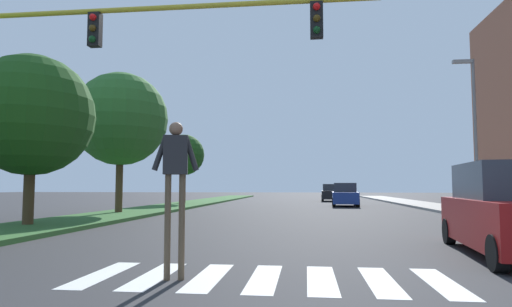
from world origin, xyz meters
The scene contains 13 objects.
ground_plane centered at (0.00, 30.00, 0.00)m, with size 140.00×140.00×0.00m, color #2D2D30.
crosswalk centered at (0.00, 6.53, 0.00)m, with size 5.85×2.20×0.01m.
median_strip centered at (-8.42, 28.00, 0.07)m, with size 3.47×64.00×0.15m, color #2D5B28.
tree_mid centered at (-8.90, 13.61, 3.95)m, with size 4.26×4.26×5.94m.
tree_far centered at (-8.82, 20.73, 4.91)m, with size 4.80×4.80×7.17m.
tree_distant centered at (-8.83, 32.41, 3.88)m, with size 3.20×3.20×5.36m.
sidewalk_right centered at (9.32, 28.00, 0.07)m, with size 3.00×64.00×0.15m, color #9E9991.
traffic_light_gantry centered at (-4.19, 8.89, 4.38)m, with size 9.41×0.30×6.00m.
street_lamp_right centered at (8.72, 21.36, 4.59)m, with size 1.02×0.24×7.50m.
pedestrian_performer centered at (-1.39, 6.25, 1.66)m, with size 0.75×0.32×2.49m.
suv_crossing centered at (4.96, 9.27, 0.93)m, with size 2.38×4.76×1.97m.
sedan_midblock centered at (3.48, 31.80, 0.79)m, with size 2.05×4.29×1.69m.
sedan_distant centered at (3.09, 42.39, 0.77)m, with size 2.04×4.09×1.66m.
Camera 1 is at (0.67, -0.44, 1.47)m, focal length 30.36 mm.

